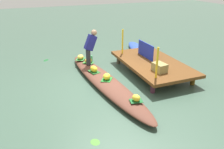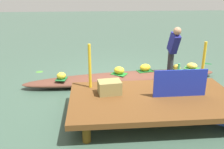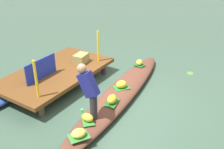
# 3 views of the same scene
# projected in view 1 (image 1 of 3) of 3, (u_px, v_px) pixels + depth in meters

# --- Properties ---
(canal_water) EXTENTS (40.00, 40.00, 0.00)m
(canal_water) POSITION_uv_depth(u_px,v_px,m) (105.00, 85.00, 7.10)
(canal_water) COLOR #395344
(canal_water) RESTS_ON ground
(dock_platform) EXTENTS (3.20, 1.80, 0.42)m
(dock_platform) POSITION_uv_depth(u_px,v_px,m) (152.00, 63.00, 7.85)
(dock_platform) COLOR brown
(dock_platform) RESTS_ON ground
(vendor_boat) EXTENTS (5.24, 1.32, 0.25)m
(vendor_boat) POSITION_uv_depth(u_px,v_px,m) (105.00, 82.00, 7.05)
(vendor_boat) COLOR brown
(vendor_boat) RESTS_ON ground
(moored_boat) EXTENTS (2.72, 1.12, 0.23)m
(moored_boat) POSITION_uv_depth(u_px,v_px,m) (139.00, 50.00, 10.03)
(moored_boat) COLOR #29469C
(moored_boat) RESTS_ON ground
(leaf_mat_0) EXTENTS (0.48, 0.45, 0.01)m
(leaf_mat_0) POSITION_uv_depth(u_px,v_px,m) (107.00, 79.00, 6.89)
(leaf_mat_0) COLOR #207628
(leaf_mat_0) RESTS_ON vendor_boat
(banana_bunch_0) EXTENTS (0.35, 0.32, 0.19)m
(banana_bunch_0) POSITION_uv_depth(u_px,v_px,m) (107.00, 77.00, 6.85)
(banana_bunch_0) COLOR yellow
(banana_bunch_0) RESTS_ON vendor_boat
(leaf_mat_1) EXTENTS (0.43, 0.44, 0.01)m
(leaf_mat_1) POSITION_uv_depth(u_px,v_px,m) (88.00, 63.00, 8.20)
(leaf_mat_1) COLOR #338032
(leaf_mat_1) RESTS_ON vendor_boat
(banana_bunch_1) EXTENTS (0.19, 0.27, 0.17)m
(banana_bunch_1) POSITION_uv_depth(u_px,v_px,m) (88.00, 60.00, 8.16)
(banana_bunch_1) COLOR yellow
(banana_bunch_1) RESTS_ON vendor_boat
(leaf_mat_2) EXTENTS (0.47, 0.34, 0.01)m
(leaf_mat_2) POSITION_uv_depth(u_px,v_px,m) (94.00, 72.00, 7.45)
(leaf_mat_2) COLOR #1D5A22
(leaf_mat_2) RESTS_ON vendor_boat
(banana_bunch_2) EXTENTS (0.34, 0.26, 0.19)m
(banana_bunch_2) POSITION_uv_depth(u_px,v_px,m) (94.00, 69.00, 7.41)
(banana_bunch_2) COLOR yellow
(banana_bunch_2) RESTS_ON vendor_boat
(leaf_mat_3) EXTENTS (0.29, 0.35, 0.01)m
(leaf_mat_3) POSITION_uv_depth(u_px,v_px,m) (136.00, 101.00, 5.72)
(leaf_mat_3) COLOR #195C29
(leaf_mat_3) RESTS_ON vendor_boat
(banana_bunch_3) EXTENTS (0.26, 0.24, 0.17)m
(banana_bunch_3) POSITION_uv_depth(u_px,v_px,m) (136.00, 98.00, 5.69)
(banana_bunch_3) COLOR yellow
(banana_bunch_3) RESTS_ON vendor_boat
(leaf_mat_4) EXTENTS (0.50, 0.46, 0.01)m
(leaf_mat_4) POSITION_uv_depth(u_px,v_px,m) (81.00, 59.00, 8.56)
(leaf_mat_4) COLOR #357E38
(leaf_mat_4) RESTS_ON vendor_boat
(banana_bunch_4) EXTENTS (0.36, 0.34, 0.16)m
(banana_bunch_4) POSITION_uv_depth(u_px,v_px,m) (81.00, 57.00, 8.53)
(banana_bunch_4) COLOR #F8D44B
(banana_bunch_4) RESTS_ON vendor_boat
(vendor_person) EXTENTS (0.23, 0.48, 1.22)m
(vendor_person) POSITION_uv_depth(u_px,v_px,m) (90.00, 45.00, 7.80)
(vendor_person) COLOR #28282D
(vendor_person) RESTS_ON vendor_boat
(water_bottle) EXTENTS (0.07, 0.07, 0.25)m
(water_bottle) POSITION_uv_depth(u_px,v_px,m) (92.00, 59.00, 8.20)
(water_bottle) COLOR #47B06C
(water_bottle) RESTS_ON vendor_boat
(market_banner) EXTENTS (1.03, 0.04, 0.53)m
(market_banner) POSITION_uv_depth(u_px,v_px,m) (146.00, 50.00, 8.14)
(market_banner) COLOR #1A2A9E
(market_banner) RESTS_ON dock_platform
(railing_post_west) EXTENTS (0.06, 0.06, 0.92)m
(railing_post_west) POSITION_uv_depth(u_px,v_px,m) (123.00, 42.00, 8.45)
(railing_post_west) COLOR yellow
(railing_post_west) RESTS_ON dock_platform
(railing_post_east) EXTENTS (0.06, 0.06, 0.92)m
(railing_post_east) POSITION_uv_depth(u_px,v_px,m) (157.00, 63.00, 6.41)
(railing_post_east) COLOR yellow
(railing_post_east) RESTS_ON dock_platform
(produce_crate) EXTENTS (0.48, 0.37, 0.26)m
(produce_crate) POSITION_uv_depth(u_px,v_px,m) (160.00, 67.00, 6.99)
(produce_crate) COLOR olive
(produce_crate) RESTS_ON dock_platform
(drifting_plant_0) EXTENTS (0.33, 0.30, 0.01)m
(drifting_plant_0) POSITION_uv_depth(u_px,v_px,m) (46.00, 60.00, 9.16)
(drifting_plant_0) COLOR #195626
(drifting_plant_0) RESTS_ON ground
(drifting_plant_1) EXTENTS (0.26, 0.24, 0.01)m
(drifting_plant_1) POSITION_uv_depth(u_px,v_px,m) (95.00, 142.00, 4.68)
(drifting_plant_1) COLOR #478530
(drifting_plant_1) RESTS_ON ground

